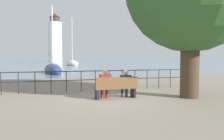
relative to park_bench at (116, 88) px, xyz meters
name	(u,v)px	position (x,y,z in m)	size (l,w,h in m)	color
ground_plane	(116,98)	(0.00, 0.06, -0.43)	(1000.00, 1000.00, 0.00)	gray
harbor_water	(49,60)	(0.00, 159.88, -0.43)	(600.00, 300.00, 0.01)	slate
park_bench	(116,88)	(0.00, 0.00, 0.00)	(1.79, 0.45, 0.90)	brown
seated_person_left	(105,82)	(-0.45, 0.08, 0.25)	(0.45, 0.35, 1.24)	maroon
seated_person_right	(125,82)	(0.45, 0.08, 0.22)	(0.44, 0.35, 1.18)	#2D3347
promenade_railing	(102,77)	(0.00, 2.28, 0.26)	(10.89, 0.04, 1.05)	black
sailboat_0	(53,70)	(-1.97, 17.13, -0.10)	(2.29, 7.19, 7.99)	navy
sailboat_2	(72,64)	(3.24, 42.58, -0.04)	(3.10, 6.44, 11.67)	white
harbor_lighthouse	(55,40)	(1.19, 82.29, 8.64)	(5.29, 5.29, 19.51)	white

